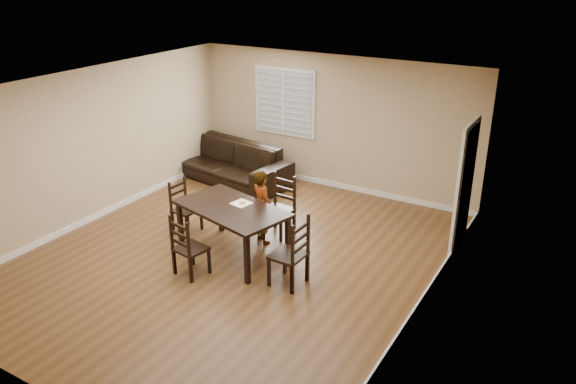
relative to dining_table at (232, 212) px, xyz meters
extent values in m
plane|color=brown|center=(0.04, -0.07, -0.75)|extent=(7.00, 7.00, 0.00)
cube|color=tan|center=(0.04, 3.43, 0.60)|extent=(6.00, 0.04, 2.70)
cube|color=tan|center=(0.04, -3.57, 0.60)|extent=(6.00, 0.04, 2.70)
cube|color=tan|center=(-2.96, -0.07, 0.60)|extent=(0.04, 7.00, 2.70)
cube|color=tan|center=(3.04, -0.07, 0.60)|extent=(0.04, 7.00, 2.70)
cube|color=white|center=(0.04, -0.07, 1.95)|extent=(6.00, 7.00, 0.04)
cube|color=white|center=(-1.06, 3.38, 0.90)|extent=(1.40, 0.08, 1.40)
cube|color=white|center=(3.01, 2.13, 0.28)|extent=(0.06, 0.94, 2.05)
cylinder|color=#332114|center=(2.98, 1.83, 0.20)|extent=(0.06, 0.06, 0.02)
cube|color=white|center=(0.04, 3.41, -0.70)|extent=(6.00, 0.03, 0.10)
cube|color=white|center=(-2.94, -0.07, -0.70)|extent=(0.03, 7.00, 0.10)
cube|color=white|center=(3.03, -0.07, -0.70)|extent=(0.03, 7.00, 0.10)
cube|color=black|center=(0.00, 0.00, 0.06)|extent=(1.96, 1.40, 0.05)
cube|color=black|center=(-0.88, -0.21, -0.35)|extent=(0.08, 0.08, 0.78)
cube|color=black|center=(0.68, -0.60, -0.35)|extent=(0.08, 0.08, 0.78)
cube|color=black|center=(-0.68, 0.60, -0.35)|extent=(0.08, 0.08, 0.78)
cube|color=black|center=(0.88, 0.21, -0.35)|extent=(0.08, 0.08, 0.78)
cube|color=black|center=(0.24, 0.97, -0.30)|extent=(0.51, 0.48, 0.04)
cube|color=black|center=(0.26, 1.17, -0.22)|extent=(0.47, 0.09, 1.05)
cube|color=black|center=(0.02, 0.80, -0.53)|extent=(0.05, 0.05, 0.43)
cube|color=black|center=(0.42, 0.76, -0.53)|extent=(0.05, 0.05, 0.43)
cube|color=black|center=(0.05, 1.18, -0.53)|extent=(0.05, 0.05, 0.43)
cube|color=black|center=(0.46, 1.14, -0.53)|extent=(0.05, 0.05, 0.43)
cube|color=black|center=(-0.19, -0.79, -0.33)|extent=(0.50, 0.48, 0.04)
cube|color=black|center=(-0.23, -0.97, -0.26)|extent=(0.44, 0.12, 0.97)
cube|color=black|center=(0.02, -0.65, -0.55)|extent=(0.05, 0.05, 0.40)
cube|color=black|center=(-0.35, -0.58, -0.55)|extent=(0.05, 0.05, 0.40)
cube|color=black|center=(-0.04, -0.99, -0.55)|extent=(0.05, 0.05, 0.40)
cube|color=black|center=(-0.41, -0.92, -0.55)|extent=(0.05, 0.05, 0.40)
cube|color=black|center=(-1.19, 0.29, -0.35)|extent=(0.41, 0.44, 0.04)
cube|color=black|center=(-1.36, 0.30, -0.29)|extent=(0.06, 0.42, 0.92)
cube|color=black|center=(-1.03, 0.10, -0.56)|extent=(0.04, 0.04, 0.38)
cube|color=black|center=(-1.01, 0.46, -0.56)|extent=(0.04, 0.04, 0.38)
cube|color=black|center=(-1.36, 0.12, -0.56)|extent=(0.04, 0.04, 0.38)
cube|color=black|center=(-1.34, 0.48, -0.56)|extent=(0.04, 0.04, 0.38)
cube|color=black|center=(1.19, -0.29, -0.28)|extent=(0.47, 0.50, 0.04)
cube|color=black|center=(1.39, -0.30, -0.21)|extent=(0.06, 0.49, 1.08)
cube|color=black|center=(1.00, -0.08, -0.53)|extent=(0.04, 0.04, 0.44)
cube|color=black|center=(0.98, -0.50, -0.53)|extent=(0.04, 0.04, 0.44)
cube|color=black|center=(1.39, -0.09, -0.53)|extent=(0.04, 0.04, 0.44)
cube|color=black|center=(1.37, -0.51, -0.53)|extent=(0.04, 0.04, 0.44)
imported|color=gray|center=(0.15, 0.62, -0.12)|extent=(0.55, 0.48, 1.26)
cube|color=white|center=(0.05, 0.19, 0.09)|extent=(0.32, 0.32, 0.00)
torus|color=#CE954A|center=(0.07, 0.19, 0.11)|extent=(0.10, 0.10, 0.03)
torus|color=white|center=(0.07, 0.19, 0.12)|extent=(0.09, 0.09, 0.02)
imported|color=black|center=(-1.99, 2.63, -0.34)|extent=(2.90, 1.48, 0.81)
camera|label=1|loc=(4.75, -6.37, 3.64)|focal=35.00mm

